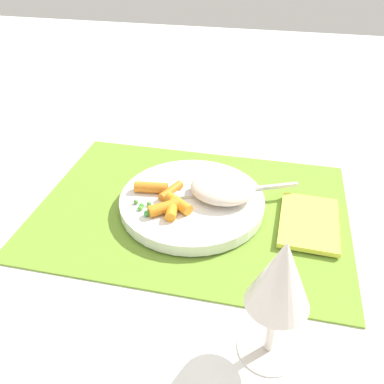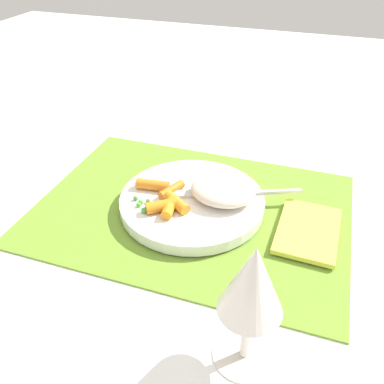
{
  "view_description": "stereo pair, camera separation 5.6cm",
  "coord_description": "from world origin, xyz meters",
  "px_view_note": "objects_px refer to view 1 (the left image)",
  "views": [
    {
      "loc": [
        -0.11,
        0.51,
        0.4
      ],
      "look_at": [
        0.0,
        0.0,
        0.03
      ],
      "focal_mm": 37.69,
      "sensor_mm": 36.0,
      "label": 1
    },
    {
      "loc": [
        -0.17,
        0.49,
        0.4
      ],
      "look_at": [
        0.0,
        0.0,
        0.03
      ],
      "focal_mm": 37.69,
      "sensor_mm": 36.0,
      "label": 2
    }
  ],
  "objects_px": {
    "plate": "(192,202)",
    "wine_glass": "(281,280)",
    "napkin": "(309,222)",
    "carrot_portion": "(166,199)",
    "fork": "(222,192)",
    "rice_mound": "(223,188)"
  },
  "relations": [
    {
      "from": "fork",
      "to": "plate",
      "type": "bearing_deg",
      "value": 22.98
    },
    {
      "from": "rice_mound",
      "to": "napkin",
      "type": "bearing_deg",
      "value": 172.49
    },
    {
      "from": "fork",
      "to": "napkin",
      "type": "relative_size",
      "value": 1.54
    },
    {
      "from": "carrot_portion",
      "to": "fork",
      "type": "bearing_deg",
      "value": -151.05
    },
    {
      "from": "napkin",
      "to": "fork",
      "type": "bearing_deg",
      "value": -10.02
    },
    {
      "from": "plate",
      "to": "carrot_portion",
      "type": "height_order",
      "value": "carrot_portion"
    },
    {
      "from": "rice_mound",
      "to": "fork",
      "type": "distance_m",
      "value": 0.01
    },
    {
      "from": "fork",
      "to": "wine_glass",
      "type": "height_order",
      "value": "wine_glass"
    },
    {
      "from": "plate",
      "to": "wine_glass",
      "type": "distance_m",
      "value": 0.28
    },
    {
      "from": "wine_glass",
      "to": "napkin",
      "type": "xyz_separation_m",
      "value": [
        -0.05,
        -0.22,
        -0.1
      ]
    },
    {
      "from": "rice_mound",
      "to": "napkin",
      "type": "xyz_separation_m",
      "value": [
        -0.14,
        0.02,
        -0.03
      ]
    },
    {
      "from": "wine_glass",
      "to": "napkin",
      "type": "relative_size",
      "value": 1.24
    },
    {
      "from": "rice_mound",
      "to": "wine_glass",
      "type": "relative_size",
      "value": 0.64
    },
    {
      "from": "carrot_portion",
      "to": "wine_glass",
      "type": "relative_size",
      "value": 0.66
    },
    {
      "from": "carrot_portion",
      "to": "fork",
      "type": "height_order",
      "value": "carrot_portion"
    },
    {
      "from": "rice_mound",
      "to": "plate",
      "type": "bearing_deg",
      "value": 15.51
    },
    {
      "from": "plate",
      "to": "fork",
      "type": "relative_size",
      "value": 1.15
    },
    {
      "from": "plate",
      "to": "carrot_portion",
      "type": "bearing_deg",
      "value": 35.71
    },
    {
      "from": "rice_mound",
      "to": "napkin",
      "type": "relative_size",
      "value": 0.79
    },
    {
      "from": "napkin",
      "to": "wine_glass",
      "type": "bearing_deg",
      "value": 78.22
    },
    {
      "from": "plate",
      "to": "wine_glass",
      "type": "xyz_separation_m",
      "value": [
        -0.14,
        0.23,
        0.1
      ]
    },
    {
      "from": "wine_glass",
      "to": "napkin",
      "type": "bearing_deg",
      "value": -101.78
    }
  ]
}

